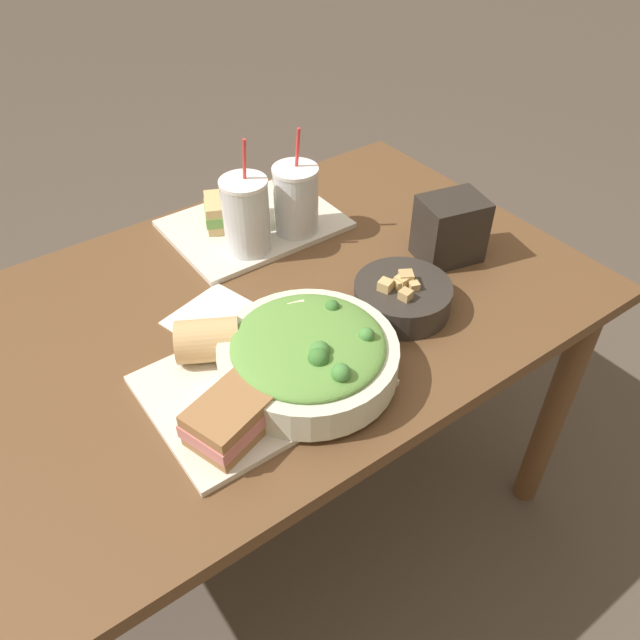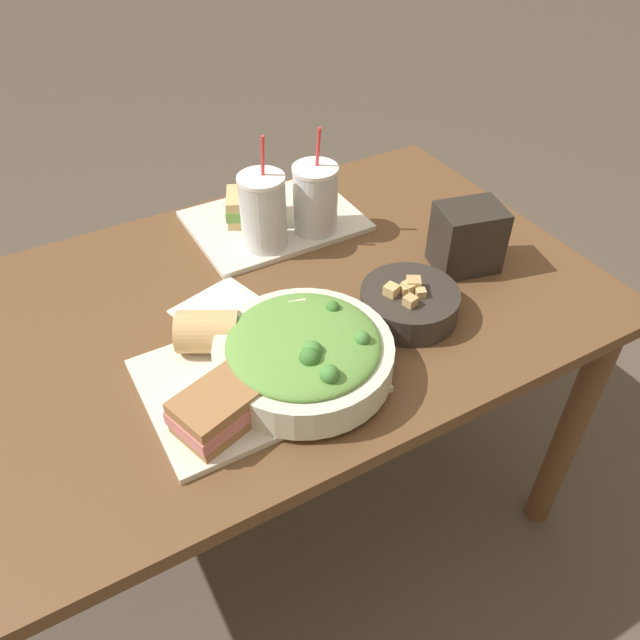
{
  "view_description": "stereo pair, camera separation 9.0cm",
  "coord_description": "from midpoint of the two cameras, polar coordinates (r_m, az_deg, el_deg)",
  "views": [
    {
      "loc": [
        -0.36,
        -0.81,
        1.49
      ],
      "look_at": [
        0.11,
        -0.16,
        0.79
      ],
      "focal_mm": 35.0,
      "sensor_mm": 36.0,
      "label": 1
    },
    {
      "loc": [
        -0.29,
        -0.86,
        1.49
      ],
      "look_at": [
        0.11,
        -0.16,
        0.79
      ],
      "focal_mm": 35.0,
      "sensor_mm": 36.0,
      "label": 2
    }
  ],
  "objects": [
    {
      "name": "sandwich_far",
      "position": [
        1.41,
        -4.2,
        10.27
      ],
      "size": [
        0.15,
        0.14,
        0.06
      ],
      "rotation": [
        0.0,
        0.0,
        -0.43
      ],
      "color": "tan",
      "rests_on": "tray_far"
    },
    {
      "name": "dining_table",
      "position": [
        1.24,
        -5.82,
        -2.84
      ],
      "size": [
        1.45,
        0.82,
        0.73
      ],
      "color": "brown",
      "rests_on": "ground_plane"
    },
    {
      "name": "drink_cup_dark",
      "position": [
        1.3,
        -3.21,
        9.64
      ],
      "size": [
        0.1,
        0.1,
        0.25
      ],
      "color": "silver",
      "rests_on": "tray_far"
    },
    {
      "name": "salad_bowl",
      "position": [
        1.02,
        1.04,
        -3.09
      ],
      "size": [
        0.3,
        0.3,
        0.1
      ],
      "color": "beige",
      "rests_on": "tray_near"
    },
    {
      "name": "chip_bag",
      "position": [
        1.3,
        15.28,
        7.2
      ],
      "size": [
        0.15,
        0.13,
        0.13
      ],
      "rotation": [
        0.0,
        0.0,
        -0.24
      ],
      "color": "#28231E",
      "rests_on": "dining_table"
    },
    {
      "name": "drink_cup_red",
      "position": [
        1.35,
        1.52,
        10.81
      ],
      "size": [
        0.1,
        0.1,
        0.23
      ],
      "color": "silver",
      "rests_on": "tray_far"
    },
    {
      "name": "ground_plane",
      "position": [
        1.74,
        -4.36,
        -17.87
      ],
      "size": [
        12.0,
        12.0,
        0.0
      ],
      "primitive_type": "plane",
      "color": "#4C4238"
    },
    {
      "name": "tray_near",
      "position": [
        1.05,
        -3.41,
        -5.22
      ],
      "size": [
        0.37,
        0.28,
        0.01
      ],
      "color": "beige",
      "rests_on": "dining_table"
    },
    {
      "name": "baguette_near",
      "position": [
        1.07,
        -7.73,
        -1.16
      ],
      "size": [
        0.13,
        0.12,
        0.07
      ],
      "rotation": [
        0.0,
        0.0,
        1.06
      ],
      "color": "tan",
      "rests_on": "tray_near"
    },
    {
      "name": "napkin_folded",
      "position": [
        1.2,
        -7.38,
        1.2
      ],
      "size": [
        0.18,
        0.14,
        0.0
      ],
      "color": "silver",
      "rests_on": "dining_table"
    },
    {
      "name": "tray_far",
      "position": [
        1.43,
        -2.34,
        9.0
      ],
      "size": [
        0.37,
        0.28,
        0.01
      ],
      "color": "beige",
      "rests_on": "dining_table"
    },
    {
      "name": "sandwich_near",
      "position": [
        0.96,
        -6.57,
        -8.2
      ],
      "size": [
        0.16,
        0.13,
        0.06
      ],
      "rotation": [
        0.0,
        0.0,
        0.31
      ],
      "color": "olive",
      "rests_on": "tray_near"
    },
    {
      "name": "soup_bowl",
      "position": [
        1.17,
        10.35,
        1.53
      ],
      "size": [
        0.18,
        0.18,
        0.08
      ],
      "color": "#2D2823",
      "rests_on": "dining_table"
    }
  ]
}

